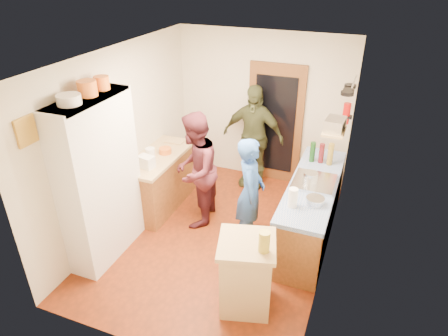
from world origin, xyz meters
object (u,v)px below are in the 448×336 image
Objects in this scene: right_counter_base at (311,211)px; person_left at (198,169)px; island_base at (246,276)px; person_hob at (252,194)px; person_back at (253,137)px; hutch_body at (100,181)px.

person_left is (-1.64, -0.20, 0.45)m from right_counter_base.
person_left reaches higher than right_counter_base.
person_left is at bearing 131.43° from island_base.
right_counter_base is 1.39× the size of person_hob.
person_left is 1.40m from person_back.
person_back reaches higher than right_counter_base.
hutch_body reaches higher than person_back.
person_back reaches higher than person_left.
right_counter_base is 1.62m from island_base.
hutch_body is at bearing 172.86° from island_base.
right_counter_base is 0.93m from person_hob.
person_hob is 1.64m from person_back.
person_hob reaches higher than island_base.
island_base is at bearing -105.88° from right_counter_base.
person_left is at bearing -106.10° from person_back.
person_back is at bearing 62.39° from hutch_body.
right_counter_base is at bearing -41.55° from person_back.
person_left reaches higher than person_hob.
person_left is at bearing 52.15° from hutch_body.
person_back is at bearing 0.97° from person_hob.
hutch_body is 2.18m from island_base.
right_counter_base is at bearing 88.71° from person_left.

